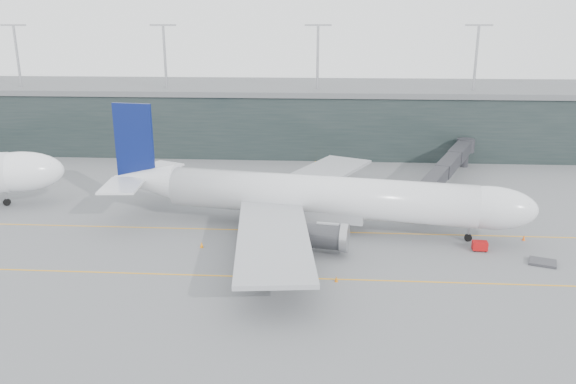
{
  "coord_description": "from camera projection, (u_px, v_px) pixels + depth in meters",
  "views": [
    {
      "loc": [
        7.08,
        -81.71,
        29.32
      ],
      "look_at": [
        1.82,
        -4.0,
        6.03
      ],
      "focal_mm": 35.0,
      "sensor_mm": 36.0,
      "label": 1
    }
  ],
  "objects": [
    {
      "name": "main_aircraft",
      "position": [
        316.0,
        197.0,
        82.54
      ],
      "size": [
        63.48,
        58.98,
        17.84
      ],
      "rotation": [
        0.0,
        0.0,
        -0.17
      ],
      "color": "silver",
      "rests_on": "ground"
    },
    {
      "name": "cone_nose",
      "position": [
        524.0,
        238.0,
        79.33
      ],
      "size": [
        0.46,
        0.46,
        0.74
      ],
      "primitive_type": "cone",
      "color": "#FF590E",
      "rests_on": "ground"
    },
    {
      "name": "ground",
      "position": [
        278.0,
        222.0,
        86.96
      ],
      "size": [
        320.0,
        320.0,
        0.0
      ],
      "primitive_type": "plane",
      "color": "#595A5E",
      "rests_on": "ground"
    },
    {
      "name": "cone_tail",
      "position": [
        202.0,
        245.0,
        76.75
      ],
      "size": [
        0.5,
        0.5,
        0.8
      ],
      "primitive_type": "cone",
      "color": "orange",
      "rests_on": "ground"
    },
    {
      "name": "cone_wing_port",
      "position": [
        322.0,
        198.0,
        97.58
      ],
      "size": [
        0.49,
        0.49,
        0.78
      ],
      "primitive_type": "cone",
      "color": "#F2510D",
      "rests_on": "ground"
    },
    {
      "name": "uld_a",
      "position": [
        258.0,
        197.0,
        95.81
      ],
      "size": [
        2.42,
        2.07,
        1.96
      ],
      "rotation": [
        0.0,
        0.0,
        0.17
      ],
      "color": "#343539",
      "rests_on": "ground"
    },
    {
      "name": "cone_wing_stbd",
      "position": [
        336.0,
        279.0,
        66.55
      ],
      "size": [
        0.44,
        0.44,
        0.7
      ],
      "primitive_type": "cone",
      "color": "#CB650B",
      "rests_on": "ground"
    },
    {
      "name": "baggage_dolly",
      "position": [
        543.0,
        262.0,
        71.62
      ],
      "size": [
        3.95,
        3.57,
        0.32
      ],
      "primitive_type": "cube",
      "rotation": [
        0.0,
        0.0,
        -0.36
      ],
      "color": "#343338",
      "rests_on": "ground"
    },
    {
      "name": "taxiline_lead_main",
      "position": [
        313.0,
        187.0,
        105.75
      ],
      "size": [
        0.25,
        60.0,
        0.02
      ],
      "primitive_type": "cube",
      "color": "orange",
      "rests_on": "ground"
    },
    {
      "name": "uld_c",
      "position": [
        285.0,
        194.0,
        97.78
      ],
      "size": [
        2.46,
        2.22,
        1.84
      ],
      "rotation": [
        0.0,
        0.0,
        0.35
      ],
      "color": "#343539",
      "rests_on": "ground"
    },
    {
      "name": "gse_cart",
      "position": [
        480.0,
        246.0,
        75.54
      ],
      "size": [
        2.03,
        1.37,
        1.34
      ],
      "rotation": [
        0.0,
        0.0,
        -0.06
      ],
      "color": "#A50B0D",
      "rests_on": "ground"
    },
    {
      "name": "taxiline_a",
      "position": [
        276.0,
        231.0,
        83.13
      ],
      "size": [
        160.0,
        0.25,
        0.02
      ],
      "primitive_type": "cube",
      "color": "orange",
      "rests_on": "ground"
    },
    {
      "name": "jet_bridge",
      "position": [
        437.0,
        162.0,
        105.03
      ],
      "size": [
        17.59,
        43.09,
        6.07
      ],
      "rotation": [
        0.0,
        0.0,
        -0.38
      ],
      "color": "#26262B",
      "rests_on": "ground"
    },
    {
      "name": "uld_b",
      "position": [
        278.0,
        192.0,
        98.65
      ],
      "size": [
        2.77,
        2.52,
        2.05
      ],
      "rotation": [
        0.0,
        0.0,
        0.39
      ],
      "color": "#343539",
      "rests_on": "ground"
    },
    {
      "name": "taxiline_b",
      "position": [
        264.0,
        277.0,
        67.84
      ],
      "size": [
        160.0,
        0.25,
        0.02
      ],
      "primitive_type": "cube",
      "color": "orange",
      "rests_on": "ground"
    },
    {
      "name": "terminal",
      "position": [
        297.0,
        115.0,
        140.22
      ],
      "size": [
        240.0,
        36.0,
        29.0
      ],
      "color": "black",
      "rests_on": "ground"
    }
  ]
}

